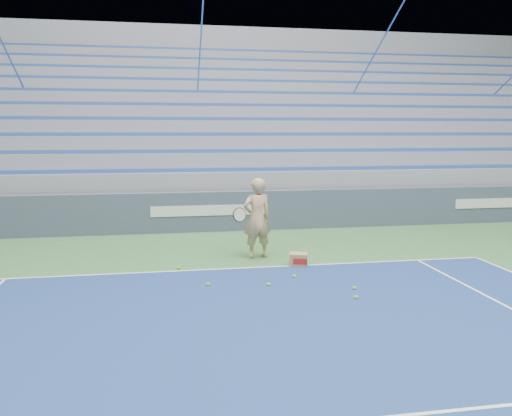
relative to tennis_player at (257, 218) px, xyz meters
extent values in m
cube|color=white|center=(-0.78, -0.83, -0.86)|extent=(10.97, 0.05, 0.00)
cube|color=#404C62|center=(-0.78, 3.17, -0.32)|extent=(30.00, 0.30, 1.10)
cube|color=white|center=(-0.78, 3.01, -0.27)|extent=(3.20, 0.02, 0.28)
cube|color=white|center=(8.22, 3.01, -0.27)|extent=(3.40, 0.02, 0.28)
cube|color=gray|center=(-0.78, 7.72, -0.32)|extent=(30.00, 8.50, 1.10)
cube|color=gray|center=(-0.78, 7.72, 0.48)|extent=(30.00, 8.50, 0.50)
cube|color=#2C4FA1|center=(-0.78, 3.85, 0.78)|extent=(29.60, 0.42, 0.11)
cube|color=gray|center=(-0.78, 8.15, 0.98)|extent=(30.00, 7.65, 0.50)
cube|color=#2C4FA1|center=(-0.78, 4.70, 1.28)|extent=(29.60, 0.42, 0.11)
cube|color=gray|center=(-0.78, 8.57, 1.48)|extent=(30.00, 6.80, 0.50)
cube|color=#2C4FA1|center=(-0.78, 5.55, 1.78)|extent=(29.60, 0.42, 0.11)
cube|color=gray|center=(-0.78, 9.00, 1.98)|extent=(30.00, 5.95, 0.50)
cube|color=#2C4FA1|center=(-0.78, 6.40, 2.28)|extent=(29.60, 0.42, 0.11)
cube|color=gray|center=(-0.78, 9.42, 2.48)|extent=(30.00, 5.10, 0.50)
cube|color=#2C4FA1|center=(-0.78, 7.25, 2.78)|extent=(29.60, 0.42, 0.11)
cube|color=gray|center=(-0.78, 9.85, 2.98)|extent=(30.00, 4.25, 0.50)
cube|color=#2C4FA1|center=(-0.78, 8.10, 3.28)|extent=(29.60, 0.42, 0.11)
cube|color=gray|center=(-0.78, 10.27, 3.48)|extent=(30.00, 3.40, 0.50)
cube|color=#2C4FA1|center=(-0.78, 8.95, 3.78)|extent=(29.60, 0.42, 0.11)
cube|color=gray|center=(-0.78, 10.70, 3.98)|extent=(30.00, 2.55, 0.50)
cube|color=#2C4FA1|center=(-0.78, 9.80, 4.28)|extent=(29.60, 0.42, 0.11)
cube|color=gray|center=(-0.78, 11.12, 4.48)|extent=(30.00, 1.70, 0.50)
cube|color=#2C4FA1|center=(-0.78, 10.65, 4.78)|extent=(29.60, 0.42, 0.11)
cube|color=gray|center=(-0.78, 11.55, 4.98)|extent=(30.00, 0.85, 0.50)
cube|color=#2C4FA1|center=(-0.78, 11.50, 5.28)|extent=(29.60, 0.42, 0.11)
cube|color=gray|center=(-0.78, 12.27, 2.78)|extent=(31.00, 0.40, 7.30)
cylinder|color=#376AC2|center=(-6.78, 7.72, 3.73)|extent=(0.05, 8.53, 5.04)
cylinder|color=#376AC2|center=(-0.78, 7.72, 3.73)|extent=(0.05, 8.53, 5.04)
cylinder|color=#376AC2|center=(5.22, 7.72, 3.73)|extent=(0.05, 8.53, 5.04)
cylinder|color=#376AC2|center=(11.22, 7.72, 3.73)|extent=(0.05, 8.53, 5.04)
imported|color=tan|center=(0.00, 0.00, 0.00)|extent=(0.72, 0.56, 1.75)
cylinder|color=black|center=(-0.35, -0.25, 0.08)|extent=(0.12, 0.27, 0.08)
cylinder|color=beige|center=(-0.45, -0.53, 0.18)|extent=(0.29, 0.16, 0.28)
torus|color=black|center=(-0.45, -0.53, 0.18)|extent=(0.31, 0.18, 0.30)
cube|color=#A78150|center=(0.73, -0.82, -0.74)|extent=(0.42, 0.36, 0.27)
cube|color=#B21E19|center=(0.73, -0.96, -0.74)|extent=(0.28, 0.10, 0.12)
sphere|color=#AFD62B|center=(-1.70, -0.66, -0.84)|extent=(0.07, 0.07, 0.07)
sphere|color=#AFD62B|center=(1.15, -2.98, -0.84)|extent=(0.07, 0.07, 0.07)
sphere|color=#AFD62B|center=(0.44, -1.64, -0.84)|extent=(0.07, 0.07, 0.07)
sphere|color=#AFD62B|center=(-1.19, -1.88, -0.84)|extent=(0.07, 0.07, 0.07)
sphere|color=#AFD62B|center=(1.30, -2.50, -0.84)|extent=(0.07, 0.07, 0.07)
sphere|color=#AFD62B|center=(-0.14, -2.06, -0.84)|extent=(0.07, 0.07, 0.07)
camera|label=1|loc=(-1.79, -10.45, 1.83)|focal=35.00mm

